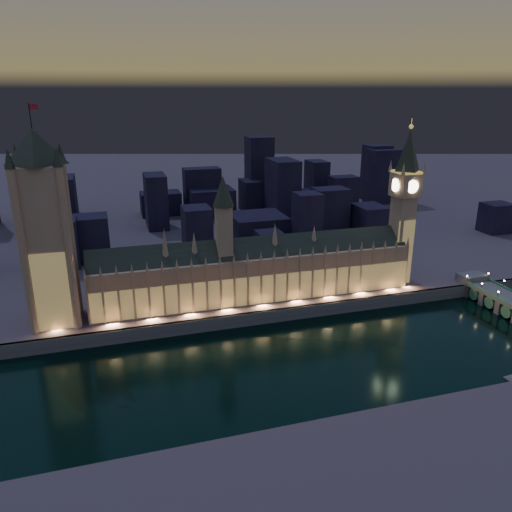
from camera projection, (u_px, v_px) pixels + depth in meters
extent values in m
plane|color=black|center=(277.00, 358.00, 259.37)|extent=(2000.00, 2000.00, 0.00)
cube|color=#513C42|center=(161.00, 181.00, 729.85)|extent=(2000.00, 960.00, 8.00)
cube|color=#4B404F|center=(255.00, 318.00, 295.29)|extent=(2000.00, 2.50, 8.00)
cube|color=#9D7B5C|center=(256.00, 277.00, 310.55)|extent=(200.19, 21.99, 28.00)
cube|color=tan|center=(261.00, 290.00, 302.85)|extent=(200.00, 0.50, 18.00)
cube|color=black|center=(256.00, 251.00, 305.12)|extent=(200.15, 18.26, 16.26)
cube|color=#9D7B5C|center=(224.00, 233.00, 295.49)|extent=(9.00, 9.00, 32.00)
cone|color=#272D21|center=(223.00, 191.00, 287.50)|extent=(13.00, 13.00, 18.00)
cube|color=#9D7B5C|center=(88.00, 302.00, 273.61)|extent=(1.20, 1.20, 28.00)
cone|color=#9D7B5C|center=(84.00, 273.00, 268.72)|extent=(2.00, 2.00, 6.00)
cube|color=#9D7B5C|center=(103.00, 300.00, 275.88)|extent=(1.20, 1.20, 28.00)
cone|color=#9D7B5C|center=(100.00, 271.00, 270.99)|extent=(2.00, 2.00, 6.00)
cube|color=#9D7B5C|center=(119.00, 298.00, 278.16)|extent=(1.20, 1.20, 28.00)
cone|color=#9D7B5C|center=(116.00, 270.00, 273.27)|extent=(2.00, 2.00, 6.00)
cube|color=#9D7B5C|center=(134.00, 297.00, 280.44)|extent=(1.20, 1.20, 28.00)
cone|color=#9D7B5C|center=(132.00, 268.00, 275.55)|extent=(2.00, 2.00, 6.00)
cube|color=#9D7B5C|center=(149.00, 295.00, 282.72)|extent=(1.20, 1.20, 28.00)
cone|color=#9D7B5C|center=(147.00, 267.00, 277.83)|extent=(2.00, 2.00, 6.00)
cube|color=#9D7B5C|center=(164.00, 293.00, 284.99)|extent=(1.20, 1.20, 28.00)
cone|color=#9D7B5C|center=(162.00, 265.00, 280.10)|extent=(2.00, 2.00, 6.00)
cube|color=#9D7B5C|center=(179.00, 292.00, 287.27)|extent=(1.20, 1.20, 28.00)
cone|color=#9D7B5C|center=(177.00, 264.00, 282.38)|extent=(2.00, 2.00, 6.00)
cube|color=#9D7B5C|center=(193.00, 290.00, 289.55)|extent=(1.20, 1.20, 28.00)
cone|color=#9D7B5C|center=(191.00, 262.00, 284.66)|extent=(2.00, 2.00, 6.00)
cube|color=#9D7B5C|center=(207.00, 289.00, 291.83)|extent=(1.20, 1.20, 28.00)
cone|color=#9D7B5C|center=(206.00, 261.00, 286.94)|extent=(2.00, 2.00, 6.00)
cube|color=#9D7B5C|center=(221.00, 287.00, 294.10)|extent=(1.20, 1.20, 28.00)
cone|color=#9D7B5C|center=(220.00, 260.00, 289.21)|extent=(2.00, 2.00, 6.00)
cube|color=#9D7B5C|center=(234.00, 286.00, 296.38)|extent=(1.20, 1.20, 28.00)
cone|color=#9D7B5C|center=(234.00, 258.00, 291.49)|extent=(2.00, 2.00, 6.00)
cube|color=#9D7B5C|center=(248.00, 284.00, 298.66)|extent=(1.20, 1.20, 28.00)
cone|color=#9D7B5C|center=(248.00, 257.00, 293.77)|extent=(2.00, 2.00, 6.00)
cube|color=#9D7B5C|center=(261.00, 283.00, 300.94)|extent=(1.20, 1.20, 28.00)
cone|color=#9D7B5C|center=(261.00, 256.00, 296.05)|extent=(2.00, 2.00, 6.00)
cube|color=#9D7B5C|center=(274.00, 281.00, 303.21)|extent=(1.20, 1.20, 28.00)
cone|color=#9D7B5C|center=(274.00, 254.00, 298.32)|extent=(2.00, 2.00, 6.00)
cube|color=#9D7B5C|center=(287.00, 280.00, 305.49)|extent=(1.20, 1.20, 28.00)
cone|color=#9D7B5C|center=(287.00, 253.00, 300.60)|extent=(2.00, 2.00, 6.00)
cube|color=#9D7B5C|center=(300.00, 278.00, 307.77)|extent=(1.20, 1.20, 28.00)
cone|color=#9D7B5C|center=(300.00, 252.00, 302.88)|extent=(2.00, 2.00, 6.00)
cube|color=#9D7B5C|center=(312.00, 277.00, 310.05)|extent=(1.20, 1.20, 28.00)
cone|color=#9D7B5C|center=(313.00, 251.00, 305.16)|extent=(2.00, 2.00, 6.00)
cube|color=#9D7B5C|center=(325.00, 275.00, 312.32)|extent=(1.20, 1.20, 28.00)
cone|color=#9D7B5C|center=(325.00, 249.00, 307.43)|extent=(2.00, 2.00, 6.00)
cube|color=#9D7B5C|center=(337.00, 274.00, 314.60)|extent=(1.20, 1.20, 28.00)
cone|color=#9D7B5C|center=(338.00, 248.00, 309.71)|extent=(2.00, 2.00, 6.00)
cube|color=#9D7B5C|center=(349.00, 273.00, 316.88)|extent=(1.20, 1.20, 28.00)
cone|color=#9D7B5C|center=(350.00, 247.00, 311.99)|extent=(2.00, 2.00, 6.00)
cube|color=#9D7B5C|center=(360.00, 271.00, 319.16)|extent=(1.20, 1.20, 28.00)
cone|color=#9D7B5C|center=(362.00, 246.00, 314.27)|extent=(2.00, 2.00, 6.00)
cube|color=#9D7B5C|center=(372.00, 270.00, 321.43)|extent=(1.20, 1.20, 28.00)
cone|color=#9D7B5C|center=(374.00, 245.00, 316.54)|extent=(2.00, 2.00, 6.00)
cube|color=#9D7B5C|center=(384.00, 269.00, 323.71)|extent=(1.20, 1.20, 28.00)
cone|color=#9D7B5C|center=(385.00, 244.00, 318.82)|extent=(2.00, 2.00, 6.00)
cube|color=#9D7B5C|center=(395.00, 268.00, 325.99)|extent=(1.20, 1.20, 28.00)
cone|color=#9D7B5C|center=(397.00, 243.00, 321.10)|extent=(2.00, 2.00, 6.00)
cube|color=#9D7B5C|center=(406.00, 266.00, 328.27)|extent=(1.20, 1.20, 28.00)
cone|color=#9D7B5C|center=(408.00, 241.00, 323.38)|extent=(2.00, 2.00, 6.00)
cone|color=#9D7B5C|center=(165.00, 243.00, 286.89)|extent=(4.40, 4.40, 18.00)
cone|color=#9D7B5C|center=(194.00, 243.00, 292.17)|extent=(4.40, 4.40, 14.00)
cone|color=#9D7B5C|center=(275.00, 235.00, 305.52)|extent=(4.40, 4.40, 16.00)
cone|color=#9D7B5C|center=(314.00, 235.00, 313.26)|extent=(4.40, 4.40, 12.00)
cube|color=#9D7B5C|center=(48.00, 247.00, 268.89)|extent=(22.68, 22.68, 88.25)
cube|color=tan|center=(52.00, 292.00, 265.80)|extent=(22.00, 0.50, 44.00)
cone|color=#272D21|center=(34.00, 147.00, 251.90)|extent=(31.68, 31.68, 18.00)
cylinder|color=black|center=(30.00, 116.00, 247.11)|extent=(0.50, 0.50, 12.00)
cube|color=#A71628|center=(34.00, 107.00, 246.27)|extent=(4.00, 0.15, 2.50)
cylinder|color=#9D7B5C|center=(24.00, 255.00, 255.90)|extent=(4.40, 4.40, 88.25)
cone|color=#272D21|center=(8.00, 158.00, 240.20)|extent=(5.20, 5.20, 10.00)
cylinder|color=#9D7B5C|center=(29.00, 243.00, 275.86)|extent=(4.40, 4.40, 88.25)
cone|color=#272D21|center=(15.00, 153.00, 260.16)|extent=(5.20, 5.20, 10.00)
cylinder|color=#9D7B5C|center=(69.00, 251.00, 261.92)|extent=(4.40, 4.40, 88.25)
cone|color=#272D21|center=(57.00, 157.00, 246.21)|extent=(5.20, 5.20, 10.00)
cylinder|color=#9D7B5C|center=(71.00, 240.00, 281.87)|extent=(4.40, 4.40, 88.25)
cone|color=#272D21|center=(60.00, 152.00, 266.17)|extent=(5.20, 5.20, 10.00)
cube|color=#9D7B5C|center=(400.00, 239.00, 333.16)|extent=(13.57, 13.57, 58.87)
cube|color=tan|center=(404.00, 253.00, 329.92)|extent=(12.00, 0.50, 44.00)
cube|color=#9D7B5C|center=(406.00, 185.00, 321.34)|extent=(15.00, 15.00, 15.10)
cube|color=#F2C64C|center=(407.00, 172.00, 318.73)|extent=(15.75, 15.75, 1.20)
cone|color=#272D21|center=(409.00, 150.00, 314.39)|extent=(18.00, 18.00, 26.00)
sphere|color=#F2C64C|center=(411.00, 127.00, 309.75)|extent=(2.80, 2.80, 2.80)
cylinder|color=#F2C64C|center=(412.00, 122.00, 308.95)|extent=(0.40, 0.40, 5.00)
cylinder|color=#FFF2BF|center=(413.00, 187.00, 314.31)|extent=(8.40, 0.50, 8.40)
cylinder|color=#FFF2BF|center=(399.00, 182.00, 328.37)|extent=(8.40, 0.50, 8.40)
cylinder|color=#FFF2BF|center=(395.00, 185.00, 319.22)|extent=(0.50, 8.40, 8.40)
cylinder|color=#FFF2BF|center=(416.00, 184.00, 323.46)|extent=(0.50, 8.40, 8.40)
cone|color=#9D7B5C|center=(404.00, 169.00, 308.79)|extent=(2.60, 2.60, 8.00)
cone|color=#9D7B5C|center=(391.00, 165.00, 322.40)|extent=(2.60, 2.60, 8.00)
cone|color=#9D7B5C|center=(425.00, 168.00, 312.89)|extent=(2.60, 2.60, 8.00)
cone|color=#9D7B5C|center=(411.00, 164.00, 326.50)|extent=(2.60, 2.60, 8.00)
cube|color=#4B404F|center=(472.00, 281.00, 339.95)|extent=(17.98, 12.00, 9.50)
cube|color=#4B404F|center=(507.00, 306.00, 310.90)|extent=(16.18, 4.00, 9.50)
cylinder|color=black|center=(498.00, 295.00, 305.89)|extent=(0.30, 0.30, 4.40)
sphere|color=#FFD88C|center=(498.00, 292.00, 305.15)|extent=(1.00, 1.00, 1.00)
cube|color=#4B404F|center=(491.00, 297.00, 323.86)|extent=(16.18, 4.00, 9.50)
cylinder|color=black|center=(482.00, 287.00, 318.85)|extent=(0.30, 0.30, 4.40)
sphere|color=#FFD88C|center=(482.00, 284.00, 318.11)|extent=(1.00, 1.00, 1.00)
cylinder|color=black|center=(504.00, 284.00, 323.54)|extent=(0.30, 0.30, 4.40)
sphere|color=#FFD88C|center=(504.00, 281.00, 322.81)|extent=(1.00, 1.00, 1.00)
cube|color=#4B404F|center=(476.00, 289.00, 336.82)|extent=(16.18, 4.00, 9.50)
cylinder|color=black|center=(467.00, 279.00, 331.81)|extent=(0.30, 0.30, 4.40)
sphere|color=#FFD88C|center=(467.00, 276.00, 331.07)|extent=(1.00, 1.00, 1.00)
cylinder|color=black|center=(488.00, 277.00, 336.50)|extent=(0.30, 0.30, 4.40)
sphere|color=#FFD88C|center=(489.00, 273.00, 335.77)|extent=(1.00, 1.00, 1.00)
cylinder|color=#2B6046|center=(499.00, 301.00, 317.27)|extent=(15.82, 8.00, 8.00)
cylinder|color=#2B6046|center=(483.00, 293.00, 330.23)|extent=(15.82, 8.00, 8.00)
cube|color=black|center=(269.00, 245.00, 382.30)|extent=(19.03, 19.80, 21.70)
cube|color=black|center=(385.00, 176.00, 567.24)|extent=(42.59, 22.95, 60.50)
cube|color=black|center=(496.00, 218.00, 454.46)|extent=(25.07, 21.33, 26.63)
cube|color=black|center=(307.00, 222.00, 398.28)|extent=(19.65, 20.18, 47.29)
cube|color=black|center=(251.00, 196.00, 531.02)|extent=(19.44, 30.73, 33.36)
cube|color=black|center=(202.00, 191.00, 520.57)|extent=(37.76, 19.44, 47.32)
cube|color=black|center=(156.00, 201.00, 465.87)|extent=(18.99, 34.57, 50.17)
cube|color=black|center=(197.00, 231.00, 389.70)|extent=(21.11, 25.14, 38.43)
cube|color=black|center=(83.00, 239.00, 377.65)|extent=(38.19, 23.57, 34.35)
cube|color=black|center=(323.00, 199.00, 551.80)|extent=(43.78, 39.06, 18.28)
cube|color=black|center=(66.00, 197.00, 504.67)|extent=(19.72, 40.72, 41.38)
cube|color=black|center=(211.00, 202.00, 512.78)|extent=(44.53, 36.65, 28.21)
cube|color=black|center=(161.00, 203.00, 518.32)|extent=(40.45, 27.15, 23.40)
cube|color=black|center=(61.00, 243.00, 363.71)|extent=(24.19, 23.03, 35.86)
cube|color=black|center=(282.00, 190.00, 494.60)|extent=(24.63, 41.01, 59.48)
cube|color=black|center=(38.00, 213.00, 449.40)|extent=(18.33, 34.81, 36.58)
cube|color=black|center=(258.00, 229.00, 422.96)|extent=(44.15, 42.43, 24.21)
cube|color=black|center=(330.00, 210.00, 453.75)|extent=(30.39, 22.61, 40.06)
cube|color=black|center=(343.00, 194.00, 530.97)|extent=(28.33, 19.81, 37.17)
cube|color=black|center=(370.00, 220.00, 447.30)|extent=(24.83, 31.49, 26.30)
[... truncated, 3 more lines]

